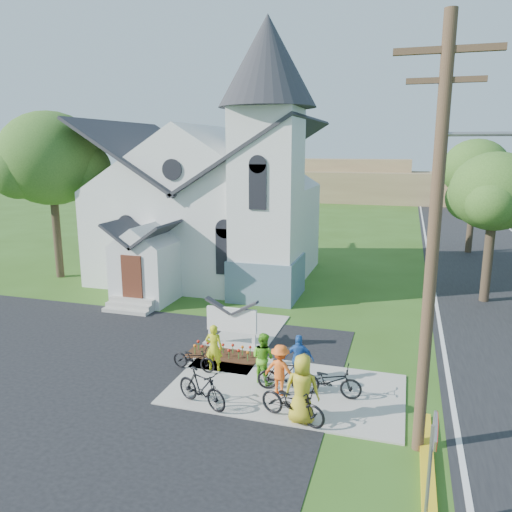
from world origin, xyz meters
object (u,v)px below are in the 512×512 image
(cyclist_2, at_px, (299,359))
(cyclist_4, at_px, (302,389))
(utility_pole, at_px, (437,231))
(bike_4, at_px, (330,381))
(bike_3, at_px, (284,375))
(cyclist_3, at_px, (280,370))
(stop_sign, at_px, (433,446))
(bike_1, at_px, (202,388))
(bike_2, at_px, (293,403))
(bike_0, at_px, (194,358))
(church_sign, at_px, (232,320))
(cyclist_0, at_px, (214,348))
(cyclist_1, at_px, (263,358))

(cyclist_2, distance_m, cyclist_4, 2.26)
(utility_pole, height_order, bike_4, utility_pole)
(bike_3, bearing_deg, cyclist_3, 157.95)
(utility_pole, bearing_deg, cyclist_3, 157.80)
(bike_4, bearing_deg, stop_sign, -151.47)
(bike_1, relative_size, bike_4, 0.97)
(bike_1, relative_size, bike_2, 0.93)
(bike_0, bearing_deg, cyclist_2, -81.44)
(bike_1, distance_m, cyclist_2, 3.20)
(stop_sign, bearing_deg, cyclist_4, 135.92)
(church_sign, xyz_separation_m, bike_2, (3.29, -4.40, -0.46))
(utility_pole, distance_m, stop_sign, 4.52)
(cyclist_0, bearing_deg, cyclist_3, 152.37)
(cyclist_1, height_order, cyclist_4, cyclist_4)
(stop_sign, distance_m, bike_4, 5.43)
(cyclist_0, relative_size, cyclist_4, 0.83)
(stop_sign, height_order, bike_3, stop_sign)
(cyclist_3, xyz_separation_m, bike_3, (0.05, 0.30, -0.28))
(bike_2, height_order, cyclist_4, cyclist_4)
(bike_2, bearing_deg, bike_1, 108.67)
(church_sign, distance_m, utility_pole, 9.18)
(cyclist_4, relative_size, bike_4, 1.01)
(cyclist_0, height_order, cyclist_4, cyclist_4)
(utility_pole, bearing_deg, church_sign, 144.40)
(bike_0, relative_size, cyclist_4, 0.81)
(bike_2, relative_size, bike_4, 1.05)
(utility_pole, xyz_separation_m, bike_0, (-7.06, 2.38, -4.95))
(church_sign, height_order, cyclist_3, church_sign)
(bike_1, bearing_deg, church_sign, 30.79)
(bike_1, bearing_deg, bike_2, -67.78)
(church_sign, bearing_deg, cyclist_3, -49.75)
(church_sign, xyz_separation_m, bike_1, (0.66, -4.40, -0.43))
(bike_1, height_order, bike_2, bike_1)
(church_sign, relative_size, cyclist_2, 1.41)
(utility_pole, xyz_separation_m, cyclist_4, (-3.03, 0.30, -4.41))
(utility_pole, bearing_deg, bike_4, 142.97)
(cyclist_2, distance_m, bike_3, 0.73)
(church_sign, relative_size, bike_0, 1.43)
(utility_pole, relative_size, stop_sign, 4.03)
(cyclist_2, height_order, bike_4, cyclist_2)
(bike_1, height_order, cyclist_4, cyclist_4)
(cyclist_2, relative_size, bike_2, 0.80)
(bike_2, distance_m, cyclist_3, 1.50)
(bike_0, relative_size, bike_2, 0.79)
(cyclist_1, xyz_separation_m, cyclist_3, (0.71, -0.62, -0.03))
(bike_0, xyz_separation_m, bike_4, (4.54, -0.48, 0.09))
(stop_sign, height_order, cyclist_2, stop_sign)
(bike_1, relative_size, cyclist_4, 0.96)
(utility_pole, distance_m, bike_0, 8.95)
(cyclist_2, xyz_separation_m, cyclist_4, (0.55, -2.19, 0.17))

